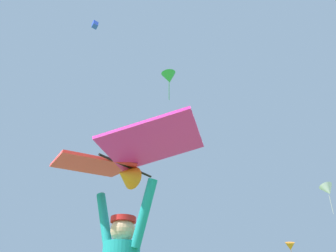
# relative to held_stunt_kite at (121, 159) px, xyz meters

# --- Properties ---
(held_stunt_kite) EXTENTS (1.94, 1.24, 0.42)m
(held_stunt_kite) POSITION_rel_held_stunt_kite_xyz_m (0.00, 0.00, 0.00)
(held_stunt_kite) COLOR black
(distant_kite_orange_high_right) EXTENTS (1.09, 1.18, 1.82)m
(distant_kite_orange_high_right) POSITION_rel_held_stunt_kite_xyz_m (-1.21, 27.40, 3.77)
(distant_kite_orange_high_right) COLOR orange
(distant_kite_green_far_center) EXTENTS (1.41, 1.46, 2.31)m
(distant_kite_green_far_center) POSITION_rel_held_stunt_kite_xyz_m (-6.14, 14.82, 13.36)
(distant_kite_green_far_center) COLOR green
(distant_kite_white_high_left) EXTENTS (1.73, 1.68, 2.88)m
(distant_kite_white_high_left) POSITION_rel_held_stunt_kite_xyz_m (2.53, 30.54, 8.91)
(distant_kite_white_high_left) COLOR white
(distant_kite_blue_mid_right) EXTENTS (0.70, 0.71, 0.79)m
(distant_kite_blue_mid_right) POSITION_rel_held_stunt_kite_xyz_m (-12.02, 13.23, 19.51)
(distant_kite_blue_mid_right) COLOR blue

